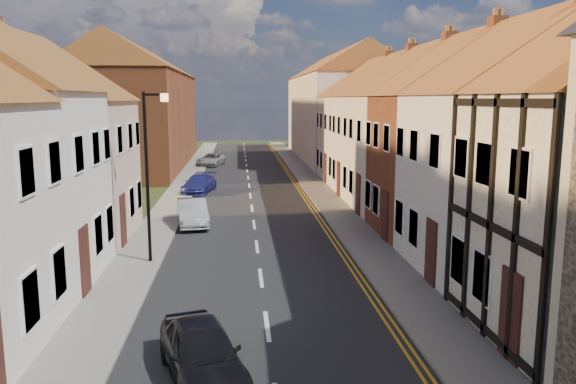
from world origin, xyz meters
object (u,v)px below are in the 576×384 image
object	(u,v)px
car_far	(199,184)
car_distant	(211,160)
lamppost	(149,166)
car_near	(202,352)
car_mid	(192,213)

from	to	relation	value
car_far	car_distant	world-z (taller)	car_far
lamppost	car_far	xyz separation A→B (m)	(0.61, 15.54, -2.97)
car_distant	car_near	bearing A→B (deg)	-74.60
lamppost	car_near	xyz separation A→B (m)	(2.31, -8.68, -2.92)
car_near	car_distant	size ratio (longest dim) A/B	0.90
lamppost	car_distant	size ratio (longest dim) A/B	1.50
car_mid	car_far	size ratio (longest dim) A/B	0.95
lamppost	car_near	size ratio (longest dim) A/B	1.66
lamppost	car_mid	bearing A→B (deg)	81.44
lamppost	car_mid	distance (m)	6.88
car_far	car_distant	size ratio (longest dim) A/B	0.97
car_mid	car_far	world-z (taller)	car_mid
car_near	car_far	distance (m)	24.28
lamppost	car_near	world-z (taller)	lamppost
lamppost	car_far	size ratio (longest dim) A/B	1.54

